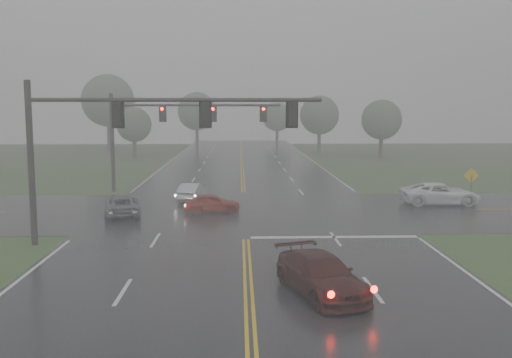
{
  "coord_description": "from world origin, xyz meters",
  "views": [
    {
      "loc": [
        -0.32,
        -13.84,
        6.57
      ],
      "look_at": [
        0.57,
        16.0,
        2.82
      ],
      "focal_mm": 40.0,
      "sensor_mm": 36.0,
      "label": 1
    }
  ],
  "objects_px": {
    "pickup_white": "(440,205)",
    "sedan_red": "(212,213)",
    "car_grey": "(123,216)",
    "signal_gantry_near": "(121,130)",
    "signal_gantry_far": "(164,123)",
    "sedan_maroon": "(320,295)",
    "sedan_silver": "(192,201)"
  },
  "relations": [
    {
      "from": "signal_gantry_near",
      "to": "signal_gantry_far",
      "type": "xyz_separation_m",
      "value": [
        -0.21,
        17.51,
        -0.15
      ]
    },
    {
      "from": "sedan_red",
      "to": "signal_gantry_near",
      "type": "relative_size",
      "value": 0.25
    },
    {
      "from": "sedan_red",
      "to": "signal_gantry_near",
      "type": "bearing_deg",
      "value": 150.48
    },
    {
      "from": "signal_gantry_near",
      "to": "car_grey",
      "type": "bearing_deg",
      "value": 101.89
    },
    {
      "from": "pickup_white",
      "to": "signal_gantry_near",
      "type": "bearing_deg",
      "value": 119.09
    },
    {
      "from": "car_grey",
      "to": "signal_gantry_near",
      "type": "xyz_separation_m",
      "value": [
        1.54,
        -7.31,
        5.51
      ]
    },
    {
      "from": "sedan_maroon",
      "to": "pickup_white",
      "type": "relative_size",
      "value": 0.92
    },
    {
      "from": "pickup_white",
      "to": "signal_gantry_far",
      "type": "distance_m",
      "value": 21.32
    },
    {
      "from": "sedan_maroon",
      "to": "sedan_silver",
      "type": "distance_m",
      "value": 21.52
    },
    {
      "from": "pickup_white",
      "to": "signal_gantry_near",
      "type": "xyz_separation_m",
      "value": [
        -19.26,
        -10.68,
        5.51
      ]
    },
    {
      "from": "sedan_silver",
      "to": "pickup_white",
      "type": "xyz_separation_m",
      "value": [
        16.98,
        -2.11,
        0.0
      ]
    },
    {
      "from": "sedan_maroon",
      "to": "signal_gantry_near",
      "type": "xyz_separation_m",
      "value": [
        -8.46,
        7.82,
        5.51
      ]
    },
    {
      "from": "car_grey",
      "to": "signal_gantry_far",
      "type": "relative_size",
      "value": 0.34
    },
    {
      "from": "sedan_red",
      "to": "pickup_white",
      "type": "height_order",
      "value": "pickup_white"
    },
    {
      "from": "car_grey",
      "to": "pickup_white",
      "type": "distance_m",
      "value": 21.07
    },
    {
      "from": "sedan_red",
      "to": "car_grey",
      "type": "bearing_deg",
      "value": 94.95
    },
    {
      "from": "car_grey",
      "to": "signal_gantry_far",
      "type": "bearing_deg",
      "value": -109.26
    },
    {
      "from": "pickup_white",
      "to": "sedan_red",
      "type": "bearing_deg",
      "value": 99.34
    },
    {
      "from": "sedan_silver",
      "to": "signal_gantry_near",
      "type": "distance_m",
      "value": 14.11
    },
    {
      "from": "pickup_white",
      "to": "sedan_silver",
      "type": "bearing_deg",
      "value": 83.0
    },
    {
      "from": "sedan_maroon",
      "to": "car_grey",
      "type": "height_order",
      "value": "sedan_maroon"
    },
    {
      "from": "car_grey",
      "to": "pickup_white",
      "type": "height_order",
      "value": "pickup_white"
    },
    {
      "from": "signal_gantry_far",
      "to": "sedan_red",
      "type": "bearing_deg",
      "value": -66.3
    },
    {
      "from": "sedan_silver",
      "to": "signal_gantry_near",
      "type": "height_order",
      "value": "signal_gantry_near"
    },
    {
      "from": "sedan_maroon",
      "to": "sedan_silver",
      "type": "height_order",
      "value": "sedan_maroon"
    },
    {
      "from": "sedan_silver",
      "to": "car_grey",
      "type": "distance_m",
      "value": 6.68
    },
    {
      "from": "sedan_maroon",
      "to": "signal_gantry_near",
      "type": "bearing_deg",
      "value": 119.56
    },
    {
      "from": "sedan_maroon",
      "to": "car_grey",
      "type": "xyz_separation_m",
      "value": [
        -10.0,
        15.13,
        0.0
      ]
    },
    {
      "from": "pickup_white",
      "to": "signal_gantry_far",
      "type": "height_order",
      "value": "signal_gantry_far"
    },
    {
      "from": "sedan_red",
      "to": "signal_gantry_far",
      "type": "bearing_deg",
      "value": 19.59
    },
    {
      "from": "sedan_silver",
      "to": "car_grey",
      "type": "bearing_deg",
      "value": 65.52
    },
    {
      "from": "sedan_silver",
      "to": "signal_gantry_far",
      "type": "distance_m",
      "value": 7.56
    }
  ]
}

